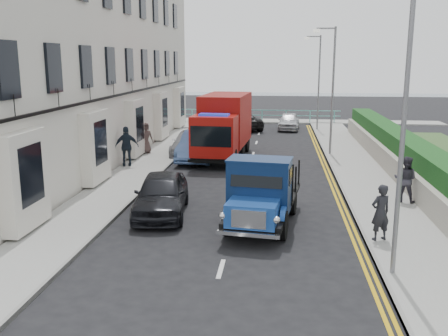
% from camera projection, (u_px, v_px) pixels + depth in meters
% --- Properties ---
extents(ground, '(120.00, 120.00, 0.00)m').
position_uv_depth(ground, '(229.00, 241.00, 14.84)').
color(ground, black).
rests_on(ground, ground).
extents(pavement_west, '(2.40, 38.00, 0.12)m').
position_uv_depth(pavement_west, '(140.00, 170.00, 24.12)').
color(pavement_west, gray).
rests_on(pavement_west, ground).
extents(pavement_east, '(2.60, 38.00, 0.12)m').
position_uv_depth(pavement_east, '(362.00, 175.00, 23.00)').
color(pavement_east, gray).
rests_on(pavement_east, ground).
extents(promenade, '(30.00, 2.50, 0.12)m').
position_uv_depth(promenade, '(262.00, 121.00, 42.98)').
color(promenade, gray).
rests_on(promenade, ground).
extents(sea_plane, '(120.00, 120.00, 0.00)m').
position_uv_depth(sea_plane, '(270.00, 96.00, 73.09)').
color(sea_plane, slate).
rests_on(sea_plane, ground).
extents(terrace_west, '(6.31, 30.20, 14.25)m').
position_uv_depth(terrace_west, '(79.00, 24.00, 26.93)').
color(terrace_west, silver).
rests_on(terrace_west, ground).
extents(garden_east, '(1.45, 28.00, 1.75)m').
position_uv_depth(garden_east, '(406.00, 158.00, 22.61)').
color(garden_east, '#B2AD9E').
rests_on(garden_east, ground).
extents(seafront_railing, '(13.00, 0.08, 1.11)m').
position_uv_depth(seafront_railing, '(262.00, 116.00, 42.09)').
color(seafront_railing, '#59B2A5').
rests_on(seafront_railing, ground).
extents(lamp_near, '(1.23, 0.18, 7.00)m').
position_uv_depth(lamp_near, '(399.00, 117.00, 11.59)').
color(lamp_near, slate).
rests_on(lamp_near, ground).
extents(lamp_mid, '(1.23, 0.18, 7.00)m').
position_uv_depth(lamp_mid, '(331.00, 84.00, 27.13)').
color(lamp_mid, slate).
rests_on(lamp_mid, ground).
extents(lamp_far, '(1.23, 0.18, 7.00)m').
position_uv_depth(lamp_far, '(317.00, 77.00, 36.83)').
color(lamp_far, slate).
rests_on(lamp_far, ground).
extents(bedford_lorry, '(2.49, 5.02, 2.29)m').
position_uv_depth(bedford_lorry, '(260.00, 197.00, 15.70)').
color(bedford_lorry, black).
rests_on(bedford_lorry, ground).
extents(red_lorry, '(2.65, 6.66, 3.42)m').
position_uv_depth(red_lorry, '(224.00, 125.00, 26.91)').
color(red_lorry, black).
rests_on(red_lorry, ground).
extents(parked_car_front, '(2.18, 4.41, 1.45)m').
position_uv_depth(parked_car_front, '(161.00, 194.00, 17.33)').
color(parked_car_front, black).
rests_on(parked_car_front, ground).
extents(parked_car_mid, '(1.80, 4.75, 1.55)m').
position_uv_depth(parked_car_mid, '(199.00, 146.00, 26.62)').
color(parked_car_mid, '#5070AC').
rests_on(parked_car_mid, ground).
extents(parked_car_rear, '(1.98, 4.53, 1.30)m').
position_uv_depth(parked_car_rear, '(190.00, 143.00, 28.29)').
color(parked_car_rear, '#A4A4A9').
rests_on(parked_car_rear, ground).
extents(seafront_car_left, '(3.93, 5.17, 1.30)m').
position_uv_depth(seafront_car_left, '(241.00, 121.00, 38.10)').
color(seafront_car_left, black).
rests_on(seafront_car_left, ground).
extents(seafront_car_right, '(1.80, 3.90, 1.29)m').
position_uv_depth(seafront_car_right, '(289.00, 121.00, 38.06)').
color(seafront_car_right, silver).
rests_on(seafront_car_right, ground).
extents(pedestrian_east_near, '(0.72, 0.62, 1.68)m').
position_uv_depth(pedestrian_east_near, '(380.00, 212.00, 14.46)').
color(pedestrian_east_near, black).
rests_on(pedestrian_east_near, pavement_east).
extents(pedestrian_east_far, '(1.01, 0.90, 1.71)m').
position_uv_depth(pedestrian_east_far, '(405.00, 179.00, 18.38)').
color(pedestrian_east_far, '#35323E').
rests_on(pedestrian_east_far, pavement_east).
extents(pedestrian_west_near, '(1.24, 0.84, 1.96)m').
position_uv_depth(pedestrian_west_near, '(127.00, 146.00, 24.50)').
color(pedestrian_west_near, black).
rests_on(pedestrian_west_near, pavement_west).
extents(pedestrian_west_far, '(1.01, 0.91, 1.73)m').
position_uv_depth(pedestrian_west_far, '(145.00, 138.00, 27.92)').
color(pedestrian_west_far, '#483734').
rests_on(pedestrian_west_far, pavement_west).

